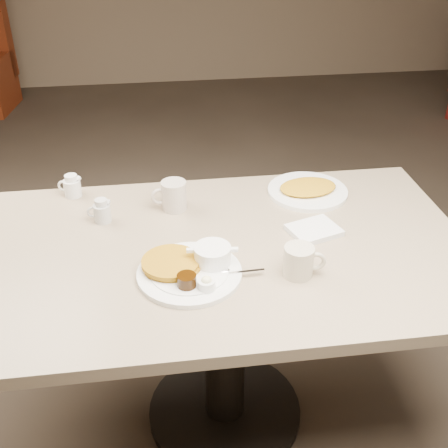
{
  "coord_description": "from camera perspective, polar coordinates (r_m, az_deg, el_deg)",
  "views": [
    {
      "loc": [
        -0.19,
        -1.38,
        1.7
      ],
      "look_at": [
        0.0,
        0.02,
        0.82
      ],
      "focal_mm": 44.75,
      "sensor_mm": 36.0,
      "label": 1
    }
  ],
  "objects": [
    {
      "name": "diner_table",
      "position": [
        1.79,
        0.09,
        -6.85
      ],
      "size": [
        1.5,
        0.9,
        0.75
      ],
      "color": "tan",
      "rests_on": "ground"
    },
    {
      "name": "room",
      "position": [
        1.43,
        0.12,
        19.69
      ],
      "size": [
        7.04,
        8.04,
        2.84
      ],
      "color": "#4C3F33",
      "rests_on": "ground"
    },
    {
      "name": "hash_plate",
      "position": [
        2.0,
        8.54,
        3.48
      ],
      "size": [
        0.32,
        0.32,
        0.04
      ],
      "color": "white",
      "rests_on": "diner_table"
    },
    {
      "name": "coffee_mug_far",
      "position": [
        1.87,
        -5.22,
        2.91
      ],
      "size": [
        0.12,
        0.09,
        0.1
      ],
      "color": "beige",
      "rests_on": "diner_table"
    },
    {
      "name": "creamer_right",
      "position": [
        2.02,
        -15.27,
        3.73
      ],
      "size": [
        0.09,
        0.07,
        0.08
      ],
      "color": "white",
      "rests_on": "diner_table"
    },
    {
      "name": "creamer_left",
      "position": [
        1.84,
        -12.37,
        1.26
      ],
      "size": [
        0.09,
        0.07,
        0.08
      ],
      "color": "silver",
      "rests_on": "diner_table"
    },
    {
      "name": "coffee_mug_near",
      "position": [
        1.57,
        7.73,
        -3.74
      ],
      "size": [
        0.13,
        0.1,
        0.09
      ],
      "color": "beige",
      "rests_on": "diner_table"
    },
    {
      "name": "napkin",
      "position": [
        1.78,
        9.17,
        -0.63
      ],
      "size": [
        0.18,
        0.16,
        0.02
      ],
      "color": "white",
      "rests_on": "diner_table"
    },
    {
      "name": "main_plate",
      "position": [
        1.57,
        -3.35,
        -4.41
      ],
      "size": [
        0.37,
        0.32,
        0.07
      ],
      "color": "white",
      "rests_on": "diner_table"
    }
  ]
}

